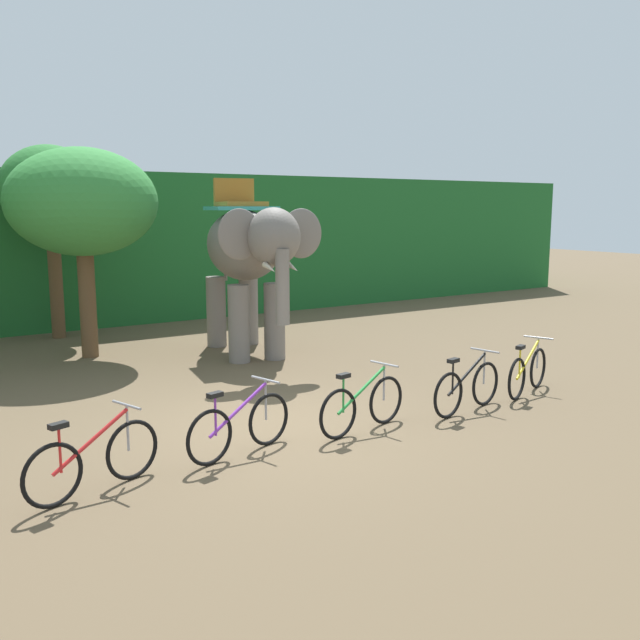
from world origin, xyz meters
name	(u,v)px	position (x,y,z in m)	size (l,w,h in m)	color
ground_plane	(276,426)	(0.00, 0.00, 0.00)	(80.00, 80.00, 0.00)	brown
foliage_hedge	(64,246)	(0.00, 12.68, 2.05)	(36.00, 6.00, 4.10)	#1E6028
tree_far_right	(50,192)	(-1.06, 8.95, 3.52)	(2.33, 2.33, 4.61)	brown
tree_center_right	(82,203)	(-1.01, 6.27, 3.23)	(3.06, 3.06, 4.37)	brown
elephant	(248,253)	(1.91, 4.58, 2.20)	(2.28, 4.24, 3.78)	slate
bike_red	(94,459)	(-2.86, -0.99, 0.39)	(1.64, 0.68, 0.92)	black
bike_purple	(240,426)	(-0.97, -0.79, 0.39)	(1.66, 0.62, 0.92)	black
bike_green	(363,405)	(0.91, -0.88, 0.39)	(1.69, 0.54, 0.92)	black
bike_black	(467,387)	(2.84, -1.00, 0.39)	(1.69, 0.53, 0.92)	black
bike_yellow	(528,372)	(4.46, -0.80, 0.39)	(1.62, 0.73, 0.92)	black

